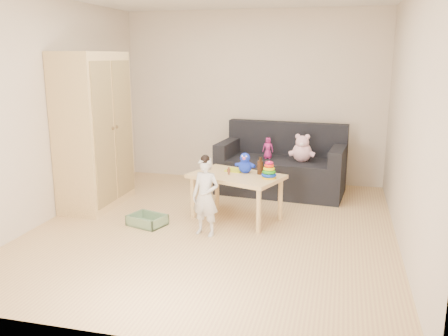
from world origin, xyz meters
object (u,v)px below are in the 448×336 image
(play_table, at_px, (236,197))
(sofa, at_px, (281,176))
(toddler, at_px, (206,198))
(wardrobe, at_px, (94,131))

(play_table, bearing_deg, sofa, 73.59)
(sofa, relative_size, toddler, 2.07)
(play_table, relative_size, toddler, 1.23)
(sofa, relative_size, play_table, 1.68)
(sofa, distance_m, play_table, 1.32)
(sofa, height_order, toddler, toddler)
(wardrobe, xyz_separation_m, toddler, (1.68, -0.68, -0.56))
(wardrobe, height_order, toddler, wardrobe)
(sofa, xyz_separation_m, toddler, (-0.58, -1.85, 0.18))
(wardrobe, relative_size, sofa, 1.12)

